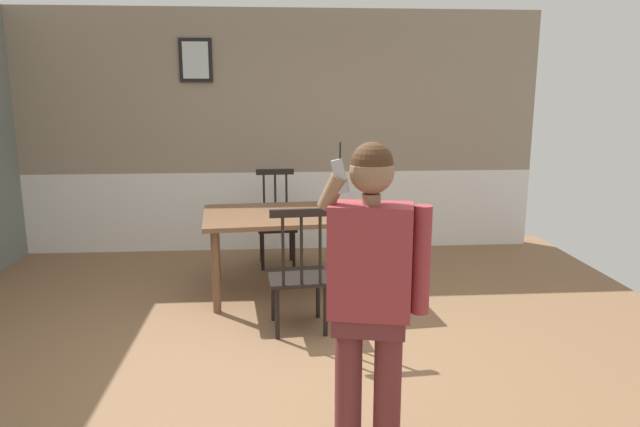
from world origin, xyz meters
name	(u,v)px	position (x,y,z in m)	size (l,w,h in m)	color
ground_plane	(285,361)	(0.00, 0.00, 0.00)	(6.74, 6.74, 0.00)	#846042
room_back_partition	(279,137)	(0.00, 3.07, 1.35)	(6.08, 0.17, 2.79)	gray
dining_table	(286,222)	(0.04, 1.46, 0.68)	(1.59, 1.19, 0.77)	brown
chair_near_window	(277,222)	(-0.05, 2.37, 0.47)	(0.44, 0.44, 1.04)	black
chair_by_doorway	(299,274)	(0.12, 0.55, 0.47)	(0.51, 0.51, 1.03)	black
person_figure	(371,286)	(0.42, -1.14, 0.95)	(0.55, 0.30, 1.65)	brown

